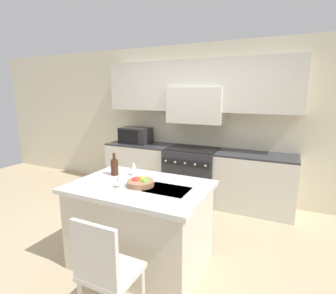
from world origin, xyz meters
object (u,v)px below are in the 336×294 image
object	(u,v)px
wine_glass_far	(134,166)
fruit_bowl	(141,183)
microwave	(136,135)
range_stove	(192,174)
wine_glass_near	(120,177)
island_chair	(105,269)
wine_bottle	(115,167)

from	to	relation	value
wine_glass_far	fruit_bowl	world-z (taller)	wine_glass_far
microwave	wine_glass_far	xyz separation A→B (m)	(1.04, -1.68, -0.05)
range_stove	wine_glass_near	bearing A→B (deg)	-90.61
island_chair	wine_glass_near	world-z (taller)	wine_glass_near
wine_bottle	fruit_bowl	distance (m)	0.51
range_stove	island_chair	xyz separation A→B (m)	(0.32, -2.78, 0.09)
wine_bottle	wine_glass_far	xyz separation A→B (m)	(0.21, 0.09, 0.01)
island_chair	microwave	bearing A→B (deg)	117.97
range_stove	wine_glass_near	size ratio (longest dim) A/B	5.71
fruit_bowl	wine_glass_near	bearing A→B (deg)	-137.06
wine_glass_near	wine_glass_far	world-z (taller)	same
microwave	island_chair	bearing A→B (deg)	-62.03
wine_glass_far	wine_bottle	bearing A→B (deg)	-157.54
wine_bottle	fruit_bowl	bearing A→B (deg)	-21.38
wine_glass_near	wine_glass_far	size ratio (longest dim) A/B	1.00
wine_glass_near	fruit_bowl	bearing A→B (deg)	42.94
island_chair	wine_bottle	world-z (taller)	wine_bottle
wine_bottle	fruit_bowl	size ratio (longest dim) A/B	0.93
range_stove	microwave	bearing A→B (deg)	179.08
microwave	wine_glass_near	xyz separation A→B (m)	(1.14, -2.10, -0.05)
wine_bottle	range_stove	bearing A→B (deg)	79.23
wine_bottle	wine_glass_near	bearing A→B (deg)	-46.42
island_chair	wine_glass_far	distance (m)	1.29
wine_glass_near	range_stove	bearing A→B (deg)	89.39
wine_glass_near	microwave	bearing A→B (deg)	118.56
wine_glass_far	fruit_bowl	bearing A→B (deg)	-46.38
microwave	island_chair	distance (m)	3.21
island_chair	fruit_bowl	size ratio (longest dim) A/B	3.41
microwave	fruit_bowl	size ratio (longest dim) A/B	1.97
wine_bottle	wine_glass_far	size ratio (longest dim) A/B	1.63
microwave	fruit_bowl	bearing A→B (deg)	-56.41
range_stove	microwave	size ratio (longest dim) A/B	1.66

